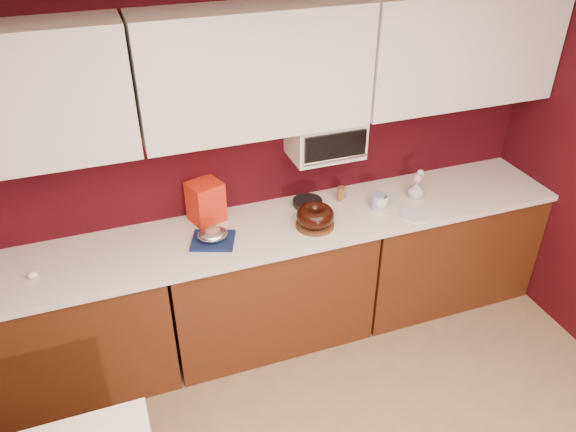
% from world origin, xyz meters
% --- Properties ---
extents(ceiling, '(4.00, 4.50, 0.02)m').
position_xyz_m(ceiling, '(0.00, 0.00, 2.50)').
color(ceiling, white).
rests_on(ceiling, wall_back).
extents(wall_back, '(4.00, 0.02, 2.50)m').
position_xyz_m(wall_back, '(0.00, 2.25, 1.25)').
color(wall_back, '#39070D').
rests_on(wall_back, floor).
extents(base_cabinet_left, '(1.31, 0.58, 0.86)m').
position_xyz_m(base_cabinet_left, '(-1.33, 1.94, 0.43)').
color(base_cabinet_left, '#502410').
rests_on(base_cabinet_left, floor).
extents(base_cabinet_center, '(1.31, 0.58, 0.86)m').
position_xyz_m(base_cabinet_center, '(0.00, 1.94, 0.43)').
color(base_cabinet_center, '#502410').
rests_on(base_cabinet_center, floor).
extents(base_cabinet_right, '(1.31, 0.58, 0.86)m').
position_xyz_m(base_cabinet_right, '(1.33, 1.94, 0.43)').
color(base_cabinet_right, '#502410').
rests_on(base_cabinet_right, floor).
extents(countertop, '(4.00, 0.62, 0.04)m').
position_xyz_m(countertop, '(0.00, 1.94, 0.88)').
color(countertop, white).
rests_on(countertop, base_cabinet_center).
extents(upper_cabinet_center, '(1.31, 0.33, 0.70)m').
position_xyz_m(upper_cabinet_center, '(0.00, 2.08, 1.85)').
color(upper_cabinet_center, white).
rests_on(upper_cabinet_center, wall_back).
extents(upper_cabinet_right, '(1.31, 0.33, 0.70)m').
position_xyz_m(upper_cabinet_right, '(1.33, 2.08, 1.85)').
color(upper_cabinet_right, white).
rests_on(upper_cabinet_right, wall_back).
extents(toaster_oven, '(0.45, 0.30, 0.25)m').
position_xyz_m(toaster_oven, '(0.45, 2.10, 1.38)').
color(toaster_oven, white).
rests_on(toaster_oven, upper_cabinet_center).
extents(toaster_oven_door, '(0.40, 0.02, 0.18)m').
position_xyz_m(toaster_oven_door, '(0.45, 1.94, 1.38)').
color(toaster_oven_door, black).
rests_on(toaster_oven_door, toaster_oven).
extents(toaster_oven_handle, '(0.42, 0.02, 0.02)m').
position_xyz_m(toaster_oven_handle, '(0.45, 1.93, 1.30)').
color(toaster_oven_handle, silver).
rests_on(toaster_oven_handle, toaster_oven).
extents(cake_base, '(0.29, 0.29, 0.02)m').
position_xyz_m(cake_base, '(0.29, 1.85, 0.91)').
color(cake_base, '#5A2F1B').
rests_on(cake_base, countertop).
extents(bundt_cake, '(0.29, 0.29, 0.10)m').
position_xyz_m(bundt_cake, '(0.29, 1.85, 0.98)').
color(bundt_cake, black).
rests_on(bundt_cake, cake_base).
extents(navy_towel, '(0.31, 0.29, 0.02)m').
position_xyz_m(navy_towel, '(-0.35, 1.90, 0.91)').
color(navy_towel, '#141F4B').
rests_on(navy_towel, countertop).
extents(foil_ham_nest, '(0.22, 0.21, 0.07)m').
position_xyz_m(foil_ham_nest, '(-0.35, 1.90, 0.96)').
color(foil_ham_nest, white).
rests_on(foil_ham_nest, navy_towel).
extents(roasted_ham, '(0.12, 0.11, 0.06)m').
position_xyz_m(roasted_ham, '(-0.35, 1.90, 0.98)').
color(roasted_ham, '#A15E49').
rests_on(roasted_ham, foil_ham_nest).
extents(pandoro_box, '(0.24, 0.23, 0.27)m').
position_xyz_m(pandoro_box, '(-0.33, 2.15, 1.03)').
color(pandoro_box, red).
rests_on(pandoro_box, countertop).
extents(dark_pan, '(0.20, 0.20, 0.03)m').
position_xyz_m(dark_pan, '(0.34, 2.11, 0.92)').
color(dark_pan, black).
rests_on(dark_pan, countertop).
extents(coffee_mug, '(0.13, 0.13, 0.11)m').
position_xyz_m(coffee_mug, '(0.77, 1.91, 0.95)').
color(coffee_mug, white).
rests_on(coffee_mug, countertop).
extents(blue_jar, '(0.09, 0.09, 0.10)m').
position_xyz_m(blue_jar, '(0.76, 1.91, 0.95)').
color(blue_jar, '#1B3096').
rests_on(blue_jar, countertop).
extents(flower_vase, '(0.11, 0.11, 0.13)m').
position_xyz_m(flower_vase, '(1.07, 1.95, 0.97)').
color(flower_vase, silver).
rests_on(flower_vase, countertop).
extents(flower_pink, '(0.06, 0.06, 0.06)m').
position_xyz_m(flower_pink, '(1.07, 1.95, 1.05)').
color(flower_pink, pink).
rests_on(flower_pink, flower_vase).
extents(flower_blue, '(0.05, 0.05, 0.05)m').
position_xyz_m(flower_blue, '(1.10, 1.97, 1.07)').
color(flower_blue, '#97CFF2').
rests_on(flower_blue, flower_vase).
extents(china_plate, '(0.23, 0.23, 0.01)m').
position_xyz_m(china_plate, '(0.95, 1.75, 0.91)').
color(china_plate, white).
rests_on(china_plate, countertop).
extents(amber_bottle, '(0.04, 0.04, 0.10)m').
position_xyz_m(amber_bottle, '(0.56, 2.08, 0.95)').
color(amber_bottle, '#954C1B').
rests_on(amber_bottle, countertop).
extents(paper_cup, '(0.06, 0.06, 0.08)m').
position_xyz_m(paper_cup, '(0.59, 2.11, 0.94)').
color(paper_cup, brown).
rests_on(paper_cup, countertop).
extents(egg_right, '(0.06, 0.05, 0.04)m').
position_xyz_m(egg_right, '(-1.36, 1.89, 0.92)').
color(egg_right, silver).
rests_on(egg_right, countertop).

